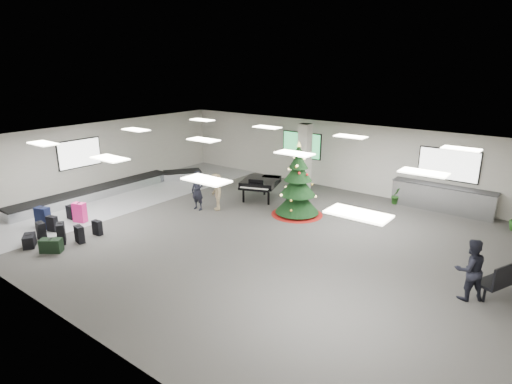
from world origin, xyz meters
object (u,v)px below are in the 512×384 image
Objects in this scene: christmas_tree at (298,190)px; potted_plant_left at (396,195)px; traveler_bench at (470,269)px; bench at (508,276)px; service_counter at (442,198)px; traveler_a at (198,191)px; pink_suitcase at (80,212)px; baggage_carousel at (115,189)px; grand_piano at (260,183)px; traveler_b at (216,192)px.

christmas_tree is 3.96× the size of potted_plant_left.
bench is at bearing -179.86° from traveler_bench.
service_counter is at bearing 8.33° from potted_plant_left.
christmas_tree reaches higher than traveler_a.
service_counter reaches higher than pink_suitcase.
pink_suitcase is at bearing -54.42° from baggage_carousel.
baggage_carousel is 14.50m from service_counter.
christmas_tree is (6.15, 5.80, 0.64)m from pink_suitcase.
traveler_bench is at bearing -40.29° from grand_piano.
christmas_tree reaches higher than pink_suitcase.
christmas_tree is 1.69× the size of bench.
traveler_bench reaches higher than bench.
pink_suitcase is at bearing -127.35° from traveler_a.
traveler_bench is at bearing -7.43° from traveler_a.
potted_plant_left is at bearing 28.97° from pink_suitcase.
traveler_b is at bearing 11.97° from baggage_carousel.
traveler_a is at bearing -156.62° from bench.
bench is 1.08m from traveler_bench.
traveler_b reaches higher than service_counter.
traveler_bench reaches higher than baggage_carousel.
bench is at bearing -3.05° from pink_suitcase.
service_counter is 1.80× the size of grand_piano.
pink_suitcase is at bearing -136.68° from christmas_tree.
traveler_a is at bearing -112.24° from traveler_b.
baggage_carousel is at bearing -162.00° from christmas_tree.
pink_suitcase is (2.21, -3.09, 0.17)m from baggage_carousel.
christmas_tree is 1.80× the size of traveler_bench.
potted_plant_left is (-5.04, 5.77, -0.22)m from bench.
christmas_tree reaches higher than traveler_bench.
traveler_a is 2.18× the size of potted_plant_left.
service_counter is 9.30m from traveler_b.
traveler_b is at bearing 34.59° from pink_suitcase.
service_counter is 2.29× the size of bench.
pink_suitcase is 8.48m from christmas_tree.
pink_suitcase is at bearing -141.25° from bench.
christmas_tree is 4.12m from traveler_a.
grand_piano is 2.30m from traveler_b.
traveler_a is at bearing -143.32° from service_counter.
traveler_a reaches higher than potted_plant_left.
baggage_carousel is 3.25× the size of christmas_tree.
traveler_a reaches higher than traveler_b.
service_counter is at bearing 141.67° from bench.
christmas_tree is 7.45m from traveler_bench.
traveler_b is (-7.43, -5.59, 0.23)m from service_counter.
baggage_carousel is at bearing -170.85° from grand_piano.
pink_suitcase reaches higher than potted_plant_left.
traveler_b is (0.64, 0.43, -0.05)m from traveler_a.
service_counter is 2.47× the size of traveler_a.
traveler_bench reaches higher than service_counter.
grand_piano is at bearing 164.52° from christmas_tree.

